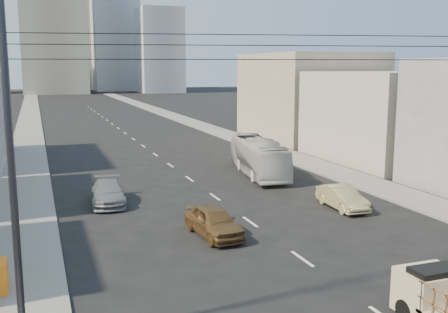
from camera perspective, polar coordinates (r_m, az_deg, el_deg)
sidewalk_left at (r=82.05m, az=-20.44°, el=3.23°), size 3.50×180.00×0.12m
sidewalk_right at (r=85.08m, az=-4.40°, el=4.02°), size 3.50×180.00×0.12m
lane_dashes at (r=66.05m, az=-10.29°, el=2.22°), size 0.15×104.00×0.01m
city_bus at (r=41.30m, az=3.78°, el=-0.05°), size 4.00×10.50×2.86m
sedan_brown at (r=26.45m, az=-1.12°, el=-7.08°), size 2.22×4.60×1.51m
sedan_tan at (r=32.25m, az=12.74°, el=-4.38°), size 1.63×4.23×1.37m
sedan_grey at (r=33.32m, az=-12.50°, el=-3.87°), size 2.48×5.07×1.42m
streetlamp_left at (r=15.75m, az=-21.94°, el=1.90°), size 2.36×0.25×12.00m
overhead_wires at (r=16.99m, az=19.93°, el=11.10°), size 23.01×5.02×0.72m
bldg_right_mid at (r=50.05m, az=17.53°, el=4.20°), size 11.00×14.00×8.00m
bldg_right_far at (r=63.66m, az=9.17°, el=6.49°), size 12.00×16.00×10.00m
midrise_ne at (r=199.06m, az=-11.79°, el=12.80°), size 16.00×16.00×40.00m
midrise_back at (r=212.72m, az=-15.68°, el=12.97°), size 18.00×18.00×44.00m
midrise_east at (r=181.35m, az=-6.97°, el=11.36°), size 14.00×14.00×28.00m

